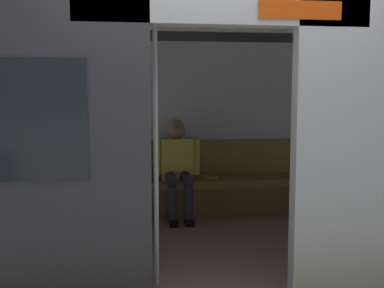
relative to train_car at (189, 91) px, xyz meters
name	(u,v)px	position (x,y,z in m)	size (l,w,h in m)	color
train_car	(189,91)	(0.00, 0.00, 0.00)	(6.40, 2.96, 2.24)	#ADAFB5
bench_seat	(182,188)	(-0.06, -1.14, -1.17)	(3.07, 0.44, 0.45)	olive
person_seated	(177,162)	(0.00, -1.08, -0.84)	(0.55, 0.67, 1.17)	#D8CC4C
handbag	(143,173)	(0.41, -1.17, -0.98)	(0.26, 0.15, 0.17)	#262D4C
book	(208,177)	(-0.39, -1.22, -1.05)	(0.15, 0.22, 0.03)	gold
grab_pole_door	(156,150)	(0.37, 0.87, -0.45)	(0.04, 0.04, 2.10)	silver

